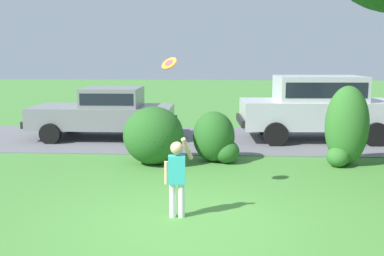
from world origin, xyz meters
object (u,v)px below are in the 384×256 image
(parked_suv, at_px, (318,105))
(child_thrower, at_px, (177,173))
(frisbee, at_px, (169,63))
(parked_sedan, at_px, (106,111))

(parked_suv, xyz_separation_m, child_thrower, (-3.59, -6.71, -0.36))
(parked_suv, bearing_deg, child_thrower, -118.12)
(child_thrower, height_order, frisbee, frisbee)
(parked_sedan, xyz_separation_m, parked_suv, (6.37, 0.12, 0.23))
(parked_suv, bearing_deg, parked_sedan, -178.96)
(parked_suv, height_order, frisbee, frisbee)
(parked_suv, distance_m, child_thrower, 7.61)
(child_thrower, bearing_deg, frisbee, 102.27)
(child_thrower, bearing_deg, parked_suv, 61.88)
(parked_sedan, height_order, child_thrower, parked_sedan)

